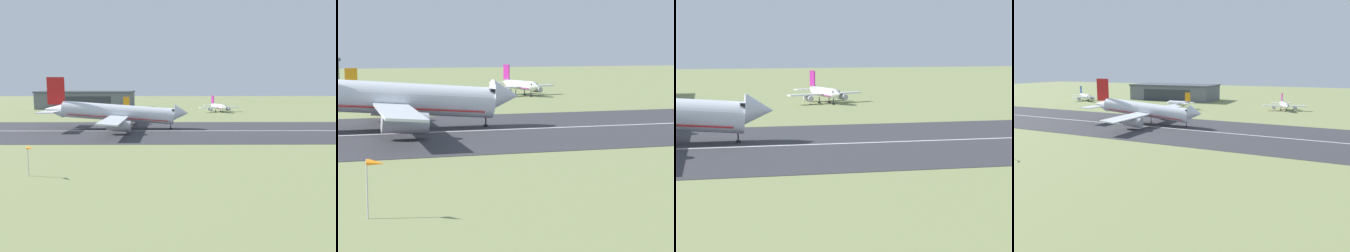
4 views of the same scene
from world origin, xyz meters
TOP-DOWN VIEW (x-y plane):
  - runway_strip at (0.00, 126.74)m, footprint 484.14×50.22m
  - runway_centreline at (0.00, 126.74)m, footprint 435.73×0.70m
  - airplane_landing at (-23.50, 132.04)m, footprint 51.90×54.40m
  - airplane_parked_centre at (23.29, 199.81)m, footprint 22.51×19.01m
  - windsock_pole at (-29.88, 71.63)m, footprint 1.77×1.66m

SIDE VIEW (x-z plane):
  - runway_strip at x=0.00m, z-range 0.00..0.06m
  - runway_centreline at x=0.00m, z-range 0.06..0.07m
  - airplane_parked_centre at x=23.29m, z-range -1.46..7.60m
  - windsock_pole at x=-29.88m, z-range 2.08..7.53m
  - airplane_landing at x=-23.50m, z-range -3.56..14.85m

